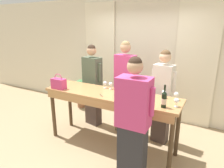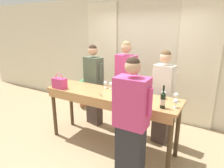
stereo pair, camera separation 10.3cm
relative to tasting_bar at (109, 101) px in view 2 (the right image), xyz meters
The scene contains 21 objects.
ground_plane 0.89m from the tasting_bar, 90.00° to the left, with size 18.00×18.00×0.00m, color tan.
wall_back 1.74m from the tasting_bar, 90.00° to the left, with size 12.00×0.06×2.80m.
curtain_panel_left 2.03m from the tasting_bar, 126.05° to the left, with size 0.83×0.03×2.69m.
curtain_panel_right 2.03m from the tasting_bar, 53.95° to the left, with size 0.83×0.03×2.69m.
tasting_bar is the anchor object (origin of this frame).
wine_bottle 1.01m from the tasting_bar, ahead, with size 0.08×0.08×0.34m.
handbag 1.01m from the tasting_bar, 168.69° to the right, with size 0.27×0.14×0.28m.
wine_glass_front_left 0.53m from the tasting_bar, ahead, with size 0.07×0.07×0.13m.
wine_glass_front_mid 0.40m from the tasting_bar, 133.26° to the left, with size 0.07×0.07×0.13m.
wine_glass_front_right 1.15m from the tasting_bar, ahead, with size 0.07×0.07×0.13m.
wine_glass_center_left 0.93m from the tasting_bar, 15.09° to the left, with size 0.07×0.07×0.13m.
wine_glass_center_mid 0.56m from the tasting_bar, 22.85° to the left, with size 0.07×0.07×0.13m.
wine_glass_center_right 1.11m from the tasting_bar, 12.02° to the left, with size 0.07×0.07×0.13m.
wine_glass_back_left 0.35m from the tasting_bar, 114.74° to the left, with size 0.07×0.07×0.13m.
napkin 0.33m from the tasting_bar, 41.14° to the left, with size 0.15×0.15×0.00m.
pen 0.21m from the tasting_bar, 118.58° to the right, with size 0.11×0.09×0.01m.
guest_olive_jacket 0.95m from the tasting_bar, 141.72° to the left, with size 0.52×0.29×1.77m.
guest_pink_top 0.60m from the tasting_bar, 88.09° to the left, with size 0.51×0.28×1.87m.
guest_cream_sweater 0.97m from the tasting_bar, 37.43° to the left, with size 0.46×0.26×1.75m.
host_pouring 0.89m from the tasting_bar, 40.19° to the right, with size 0.55×0.29×1.78m.
potted_plant 2.05m from the tasting_bar, 141.60° to the left, with size 0.41×0.41×0.77m.
Camera 2 is at (1.67, -2.81, 2.15)m, focal length 32.00 mm.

